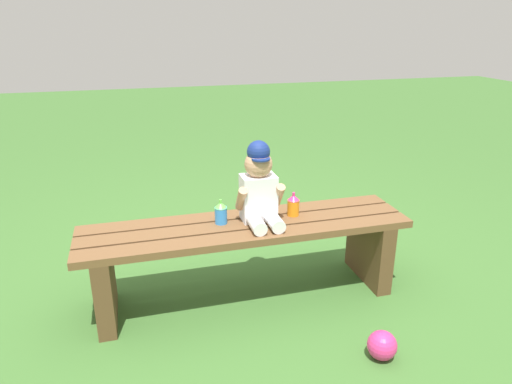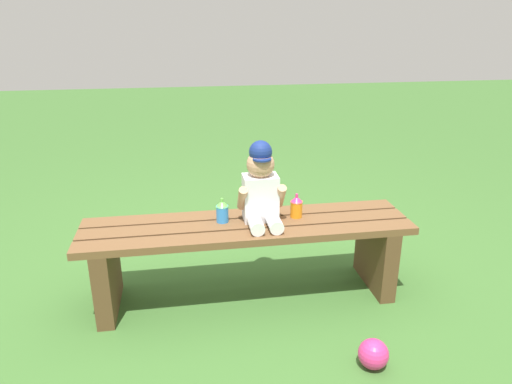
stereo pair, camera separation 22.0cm
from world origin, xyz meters
The scene contains 6 objects.
ground_plane centered at (0.00, 0.00, 0.00)m, with size 16.00×16.00×0.00m, color #3D6B2D.
park_bench centered at (0.00, 0.00, 0.29)m, with size 1.62×0.39×0.41m.
child_figure centered at (0.07, 0.02, 0.59)m, with size 0.23×0.27×0.40m.
sippy_cup_left centered at (-0.12, 0.04, 0.47)m, with size 0.06×0.06×0.12m.
sippy_cup_right centered at (0.26, 0.04, 0.47)m, with size 0.06×0.06×0.12m.
toy_ball centered at (0.43, -0.61, 0.06)m, with size 0.13×0.13×0.13m, color #E5337F.
Camera 1 is at (-0.51, -2.04, 1.36)m, focal length 32.92 mm.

